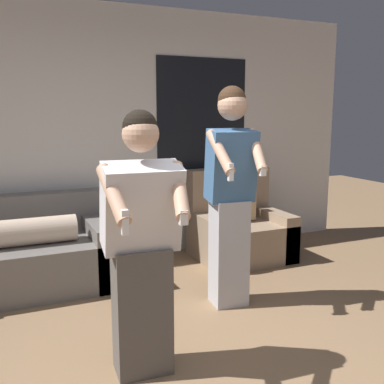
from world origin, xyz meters
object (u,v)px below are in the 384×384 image
couch (20,256)px  armchair (239,229)px  person_left (142,247)px  person_right (231,194)px

couch → armchair: 2.27m
couch → person_left: 1.95m
couch → person_right: size_ratio=0.99×
couch → person_right: bearing=-34.8°
armchair → person_left: size_ratio=0.60×
person_left → couch: bearing=109.1°
couch → armchair: armchair is taller
person_left → person_right: person_right is taller
couch → armchair: size_ratio=1.83×
person_right → person_left: bearing=-144.6°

